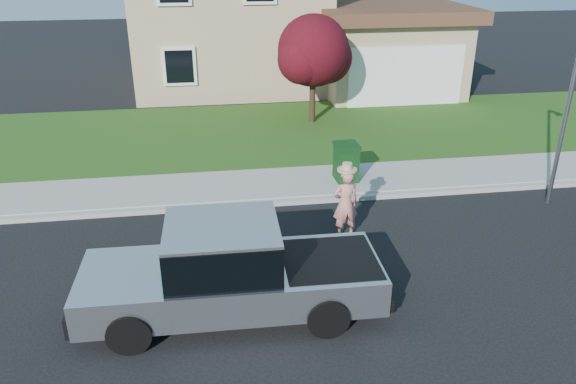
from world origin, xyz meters
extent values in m
plane|color=black|center=(0.00, 0.00, 0.00)|extent=(80.00, 80.00, 0.00)
cube|color=gray|center=(1.00, 2.90, 0.06)|extent=(40.00, 0.20, 0.12)
cube|color=gray|center=(1.00, 4.00, 0.07)|extent=(40.00, 2.00, 0.15)
cube|color=#234B15|center=(1.00, 8.50, 0.05)|extent=(40.00, 7.00, 0.10)
cube|color=tan|center=(0.00, 17.00, 3.20)|extent=(8.00, 9.00, 6.40)
cube|color=tan|center=(6.50, 14.00, 1.60)|extent=(5.50, 6.00, 3.20)
cube|color=white|center=(6.50, 10.98, 1.25)|extent=(4.60, 0.12, 2.30)
cube|color=#4C2D1E|center=(6.50, 14.00, 3.40)|extent=(6.20, 6.80, 0.50)
cube|color=black|center=(-2.20, 12.45, 1.60)|extent=(1.30, 0.10, 1.50)
cylinder|color=black|center=(-2.71, -2.20, 0.37)|extent=(0.74, 0.29, 0.73)
cylinder|color=black|center=(-2.68, -0.52, 0.37)|extent=(0.74, 0.29, 0.73)
cylinder|color=black|center=(0.55, -2.27, 0.37)|extent=(0.74, 0.29, 0.73)
cylinder|color=black|center=(0.58, -0.58, 0.37)|extent=(0.74, 0.29, 0.73)
cube|color=#B6B8BE|center=(-1.00, -1.39, 0.63)|extent=(5.27, 1.94, 0.66)
cube|color=black|center=(-1.14, -1.39, 1.33)|extent=(1.96, 1.75, 0.78)
cube|color=#B6B8BE|center=(-1.14, -1.39, 1.74)|extent=(1.96, 1.75, 0.07)
cube|color=black|center=(0.75, -1.43, 0.95)|extent=(1.68, 1.59, 0.06)
cube|color=black|center=(-3.64, -1.34, 0.51)|extent=(0.15, 1.75, 0.37)
cube|color=black|center=(1.65, -1.45, 0.46)|extent=(0.15, 1.75, 0.23)
cube|color=black|center=(-1.85, -0.38, 1.24)|extent=(0.11, 0.20, 0.17)
imported|color=tan|center=(1.66, 1.06, 0.80)|extent=(0.63, 0.45, 1.61)
cylinder|color=tan|center=(1.66, 1.06, 1.63)|extent=(0.43, 0.43, 0.04)
cylinder|color=tan|center=(1.66, 1.06, 1.69)|extent=(0.21, 0.21, 0.15)
cylinder|color=black|center=(2.50, 9.40, 0.96)|extent=(0.21, 0.21, 1.72)
sphere|color=#480F16|center=(2.50, 9.40, 2.62)|extent=(2.47, 2.47, 2.47)
sphere|color=#480F16|center=(3.04, 9.73, 2.30)|extent=(1.83, 1.83, 1.83)
sphere|color=#480F16|center=(2.07, 9.08, 2.41)|extent=(1.72, 1.72, 1.72)
cube|color=black|center=(2.38, 3.90, 0.62)|extent=(0.58, 0.68, 0.94)
cube|color=black|center=(2.38, 3.90, 1.13)|extent=(0.64, 0.73, 0.08)
cylinder|color=slate|center=(7.23, 2.00, 2.22)|extent=(0.11, 0.11, 4.44)
camera|label=1|loc=(-1.26, -9.81, 6.19)|focal=35.00mm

